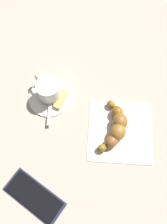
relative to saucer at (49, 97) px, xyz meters
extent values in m
plane|color=#B2A291|center=(0.11, -0.04, 0.00)|extent=(1.80, 1.80, 0.00)
cylinder|color=white|center=(0.00, 0.00, 0.00)|extent=(0.12, 0.12, 0.01)
cylinder|color=white|center=(0.00, 0.01, 0.03)|extent=(0.06, 0.06, 0.06)
cylinder|color=black|center=(0.00, 0.01, 0.04)|extent=(0.05, 0.05, 0.00)
torus|color=white|center=(-0.03, 0.03, 0.03)|extent=(0.04, 0.03, 0.04)
cube|color=silver|center=(0.02, -0.04, 0.01)|extent=(0.04, 0.10, 0.00)
ellipsoid|color=silver|center=(0.00, 0.02, 0.01)|extent=(0.03, 0.03, 0.01)
cube|color=tan|center=(0.04, 0.00, 0.01)|extent=(0.03, 0.06, 0.01)
cube|color=silver|center=(0.22, -0.04, 0.00)|extent=(0.21, 0.22, 0.00)
ellipsoid|color=olive|center=(0.19, -0.10, 0.01)|extent=(0.03, 0.03, 0.02)
ellipsoid|color=brown|center=(0.21, -0.08, 0.01)|extent=(0.05, 0.05, 0.03)
ellipsoid|color=olive|center=(0.22, -0.05, 0.02)|extent=(0.05, 0.05, 0.04)
ellipsoid|color=brown|center=(0.21, -0.02, 0.02)|extent=(0.05, 0.06, 0.04)
ellipsoid|color=brown|center=(0.20, 0.01, 0.01)|extent=(0.05, 0.05, 0.03)
ellipsoid|color=brown|center=(0.18, 0.03, 0.01)|extent=(0.03, 0.03, 0.02)
cube|color=#1C2137|center=(0.06, -0.27, 0.00)|extent=(0.17, 0.11, 0.01)
cube|color=black|center=(0.06, -0.27, 0.00)|extent=(0.15, 0.10, 0.00)
camera|label=1|loc=(0.19, -0.27, 0.64)|focal=38.94mm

